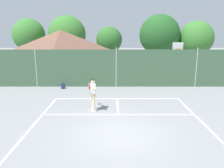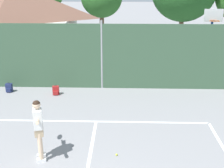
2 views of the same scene
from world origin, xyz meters
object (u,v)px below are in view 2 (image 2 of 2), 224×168
Objects in this scene: tennis_ball at (117,155)px; basketball_hoop at (211,35)px; backpack_red at (56,91)px; backpack_navy at (9,88)px; tennis_player at (38,125)px.

basketball_hoop is at bearing 57.48° from tennis_ball.
basketball_hoop is at bearing 17.71° from backpack_red.
backpack_navy is at bearing -167.74° from basketball_hoop.
backpack_navy and backpack_red have the same top height.
backpack_navy is (-5.03, 4.99, 0.16)m from tennis_ball.
backpack_red is (2.22, -0.26, 0.00)m from backpack_navy.
tennis_player is at bearing -82.87° from backpack_red.
basketball_hoop is 53.79× the size of tennis_ball.
backpack_red is at bearing 120.71° from tennis_ball.
backpack_navy is 1.00× the size of backpack_red.
basketball_hoop is 7.96m from backpack_red.
tennis_player reaches higher than backpack_red.
backpack_red is at bearing -6.77° from backpack_navy.
backpack_red reaches higher than tennis_ball.
tennis_player is at bearing -132.52° from basketball_hoop.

